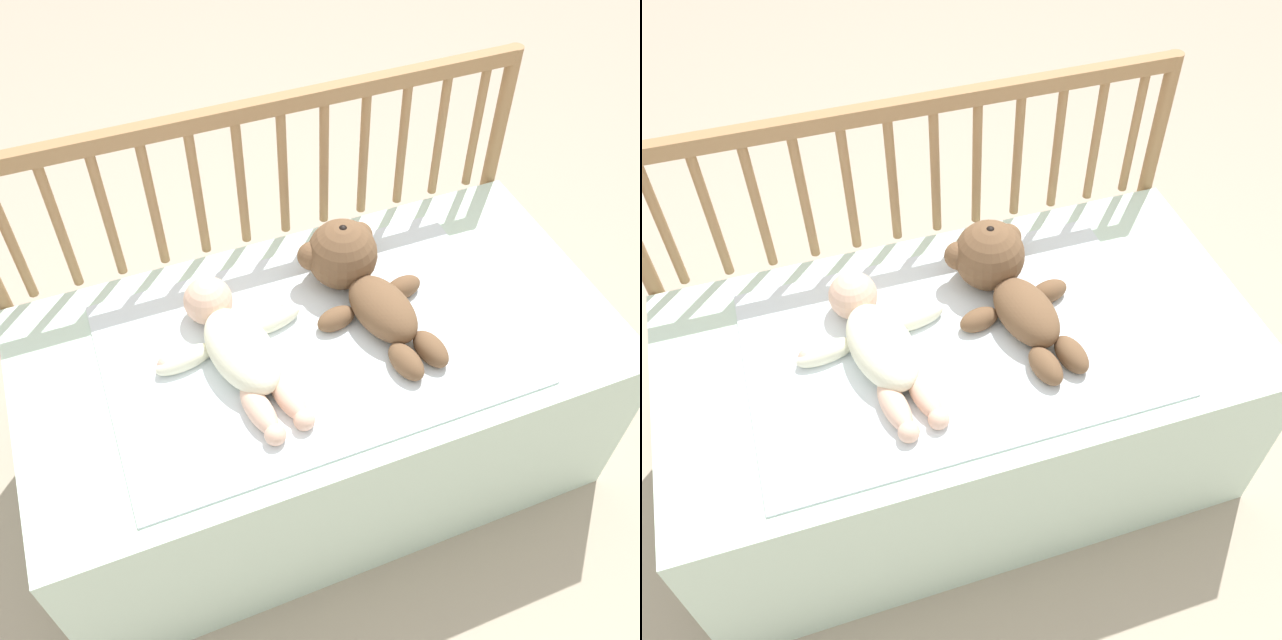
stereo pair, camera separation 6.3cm
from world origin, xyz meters
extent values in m
plane|color=tan|center=(0.00, 0.00, 0.00)|extent=(12.00, 12.00, 0.00)
cube|color=silver|center=(0.00, 0.00, 0.24)|extent=(1.28, 0.66, 0.49)
cylinder|color=#997047|center=(-0.62, 0.36, 0.43)|extent=(0.04, 0.04, 0.85)
cylinder|color=#997047|center=(0.62, 0.36, 0.43)|extent=(0.04, 0.04, 0.85)
cube|color=#997047|center=(0.00, 0.36, 0.84)|extent=(1.25, 0.03, 0.04)
cylinder|color=#997047|center=(-0.55, 0.36, 0.65)|extent=(0.02, 0.02, 0.33)
cylinder|color=#997047|center=(-0.45, 0.36, 0.65)|extent=(0.02, 0.02, 0.33)
cylinder|color=#997047|center=(-0.35, 0.36, 0.65)|extent=(0.02, 0.02, 0.33)
cylinder|color=#997047|center=(-0.25, 0.36, 0.65)|extent=(0.02, 0.02, 0.33)
cylinder|color=#997047|center=(-0.15, 0.36, 0.65)|extent=(0.02, 0.02, 0.33)
cylinder|color=#997047|center=(-0.05, 0.36, 0.65)|extent=(0.02, 0.02, 0.33)
cylinder|color=#997047|center=(0.05, 0.36, 0.65)|extent=(0.02, 0.02, 0.33)
cylinder|color=#997047|center=(0.15, 0.36, 0.65)|extent=(0.02, 0.02, 0.33)
cylinder|color=#997047|center=(0.25, 0.36, 0.65)|extent=(0.02, 0.02, 0.33)
cylinder|color=#997047|center=(0.35, 0.36, 0.65)|extent=(0.02, 0.02, 0.33)
cylinder|color=#997047|center=(0.45, 0.36, 0.65)|extent=(0.02, 0.02, 0.33)
cylinder|color=#997047|center=(0.55, 0.36, 0.65)|extent=(0.02, 0.02, 0.33)
cube|color=white|center=(-0.02, -0.01, 0.49)|extent=(0.86, 0.56, 0.01)
ellipsoid|color=brown|center=(0.14, -0.01, 0.54)|extent=(0.15, 0.22, 0.09)
sphere|color=brown|center=(0.11, 0.14, 0.57)|extent=(0.16, 0.16, 0.16)
sphere|color=beige|center=(0.11, 0.14, 0.61)|extent=(0.07, 0.07, 0.07)
sphere|color=black|center=(0.11, 0.14, 0.64)|extent=(0.02, 0.02, 0.02)
sphere|color=brown|center=(0.04, 0.16, 0.57)|extent=(0.06, 0.06, 0.06)
sphere|color=brown|center=(0.17, 0.18, 0.57)|extent=(0.06, 0.06, 0.06)
ellipsoid|color=brown|center=(0.04, 0.02, 0.51)|extent=(0.10, 0.07, 0.05)
ellipsoid|color=brown|center=(0.22, 0.05, 0.51)|extent=(0.10, 0.07, 0.05)
ellipsoid|color=brown|center=(0.13, -0.15, 0.52)|extent=(0.07, 0.11, 0.05)
ellipsoid|color=brown|center=(0.19, -0.14, 0.52)|extent=(0.07, 0.11, 0.05)
ellipsoid|color=#EAEACC|center=(-0.17, -0.01, 0.54)|extent=(0.16, 0.26, 0.10)
sphere|color=beige|center=(-0.20, 0.14, 0.54)|extent=(0.11, 0.11, 0.11)
ellipsoid|color=#EAEACC|center=(-0.28, 0.03, 0.51)|extent=(0.14, 0.07, 0.05)
ellipsoid|color=#EAEACC|center=(-0.08, 0.06, 0.51)|extent=(0.14, 0.07, 0.05)
sphere|color=beige|center=(-0.32, 0.03, 0.51)|extent=(0.04, 0.04, 0.04)
sphere|color=beige|center=(-0.05, 0.08, 0.51)|extent=(0.04, 0.04, 0.04)
ellipsoid|color=beige|center=(-0.18, -0.15, 0.51)|extent=(0.07, 0.14, 0.05)
ellipsoid|color=beige|center=(-0.12, -0.14, 0.51)|extent=(0.07, 0.14, 0.05)
sphere|color=beige|center=(-0.17, -0.21, 0.51)|extent=(0.04, 0.04, 0.04)
sphere|color=beige|center=(-0.11, -0.20, 0.51)|extent=(0.04, 0.04, 0.04)
camera|label=1|loc=(-0.36, -0.91, 1.66)|focal=40.00mm
camera|label=2|loc=(-0.30, -0.94, 1.66)|focal=40.00mm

